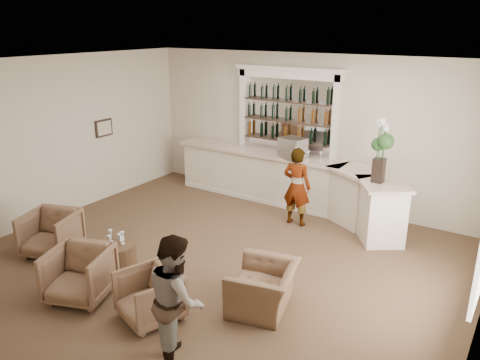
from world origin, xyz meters
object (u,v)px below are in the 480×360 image
object	(u,v)px
sommelier	(297,187)
armchair_left	(51,233)
cocktail_table	(116,258)
armchair_center	(80,274)
bar_counter	(290,182)
espresso_machine	(293,148)
guest	(177,299)
flower_vase	(381,147)
armchair_right	(150,296)
armchair_far	(263,288)

from	to	relation	value
sommelier	armchair_left	distance (m)	4.65
cocktail_table	armchair_center	bearing A→B (deg)	-80.13
bar_counter	sommelier	world-z (taller)	sommelier
armchair_center	espresso_machine	xyz separation A→B (m)	(0.93, 4.91, 0.97)
guest	armchair_center	distance (m)	2.10
armchair_left	armchair_center	xyz separation A→B (m)	(1.58, -0.65, 0.00)
cocktail_table	guest	size ratio (longest dim) A/B	0.41
sommelier	guest	bearing A→B (deg)	97.19
guest	flower_vase	world-z (taller)	flower_vase
armchair_right	armchair_left	bearing A→B (deg)	-170.96
cocktail_table	guest	bearing A→B (deg)	-24.99
cocktail_table	armchair_left	bearing A→B (deg)	-172.99
bar_counter	armchair_far	size ratio (longest dim) A/B	5.72
bar_counter	armchair_center	bearing A→B (deg)	-99.64
sommelier	armchair_right	world-z (taller)	sommelier
bar_counter	armchair_left	size ratio (longest dim) A/B	6.64
cocktail_table	flower_vase	bearing A→B (deg)	48.67
armchair_right	espresso_machine	xyz separation A→B (m)	(-0.30, 4.73, 1.01)
bar_counter	flower_vase	bearing A→B (deg)	-16.92
bar_counter	armchair_center	xyz separation A→B (m)	(-0.85, -4.99, -0.18)
flower_vase	armchair_left	bearing A→B (deg)	-140.77
sommelier	armchair_far	xyz separation A→B (m)	(0.97, -2.93, -0.47)
bar_counter	armchair_left	xyz separation A→B (m)	(-2.42, -4.34, -0.18)
armchair_left	armchair_right	size ratio (longest dim) A/B	1.11
espresso_machine	armchair_far	bearing A→B (deg)	-54.04
bar_counter	sommelier	bearing A→B (deg)	-54.75
armchair_right	armchair_far	xyz separation A→B (m)	(1.16, 1.07, -0.03)
sommelier	espresso_machine	size ratio (longest dim) A/B	3.16
armchair_far	armchair_center	bearing A→B (deg)	-76.39
sommelier	flower_vase	xyz separation A→B (m)	(1.54, 0.16, 1.00)
armchair_left	armchair_far	distance (m)	4.00
armchair_far	flower_vase	size ratio (longest dim) A/B	0.85
sommelier	bar_counter	bearing A→B (deg)	-55.90
bar_counter	cocktail_table	xyz separation A→B (m)	(-0.99, -4.16, -0.32)
armchair_left	armchair_right	distance (m)	2.84
armchair_center	armchair_right	world-z (taller)	armchair_center
guest	armchair_right	world-z (taller)	guest
armchair_left	flower_vase	bearing A→B (deg)	19.36
cocktail_table	armchair_far	world-z (taller)	armchair_far
bar_counter	sommelier	xyz separation A→B (m)	(0.56, -0.80, 0.22)
bar_counter	armchair_far	bearing A→B (deg)	-67.67
armchair_left	flower_vase	distance (m)	6.01
guest	flower_vase	distance (m)	4.74
cocktail_table	armchair_left	size ratio (longest dim) A/B	0.76
armchair_center	flower_vase	size ratio (longest dim) A/B	0.74
armchair_left	guest	bearing A→B (deg)	-33.02
guest	armchair_left	world-z (taller)	guest
espresso_machine	bar_counter	bearing A→B (deg)	151.20
armchair_right	armchair_far	bearing A→B (deg)	61.37
cocktail_table	armchair_far	bearing A→B (deg)	9.62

